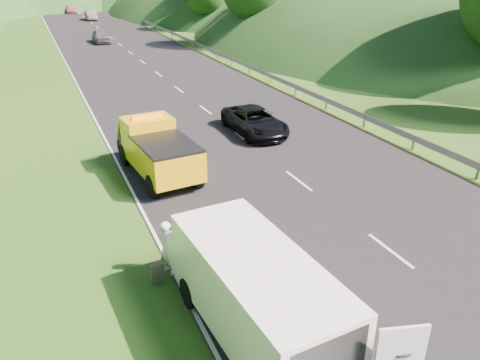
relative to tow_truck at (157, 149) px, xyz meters
name	(u,v)px	position (x,y,z in m)	size (l,w,h in m)	color
ground	(281,241)	(2.42, -7.11, -1.22)	(320.00, 320.00, 0.00)	#38661E
road_surface	(130,52)	(5.42, 32.89, -1.21)	(14.00, 200.00, 0.02)	black
guardrail	(165,34)	(12.72, 45.39, -1.22)	(0.06, 140.00, 1.52)	gray
tree_line_right	(230,24)	(25.42, 52.89, -1.22)	(14.00, 140.00, 14.00)	#215017
tow_truck	(157,149)	(0.00, 0.00, 0.00)	(2.67, 6.00, 2.50)	black
white_van	(253,290)	(-0.37, -10.73, 0.16)	(3.78, 7.08, 2.45)	black
woman	(169,273)	(-1.61, -7.36, -1.22)	(0.65, 0.48, 1.79)	white
child	(221,262)	(0.06, -7.47, -1.22)	(0.48, 0.38, 1.00)	tan
suitcase	(157,272)	(-2.03, -7.62, -0.91)	(0.39, 0.21, 0.62)	#4F4C3B
passing_suv	(255,133)	(6.37, 3.43, -1.22)	(2.35, 5.09, 1.41)	black
dist_car_a	(102,43)	(3.70, 41.10, -1.22)	(1.85, 4.61, 1.57)	#4A4B4F
dist_car_b	(92,20)	(6.03, 67.89, -1.22)	(1.65, 4.74, 1.56)	brown
dist_car_c	(72,13)	(4.13, 82.44, -1.22)	(1.98, 4.88, 1.42)	#A5525E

